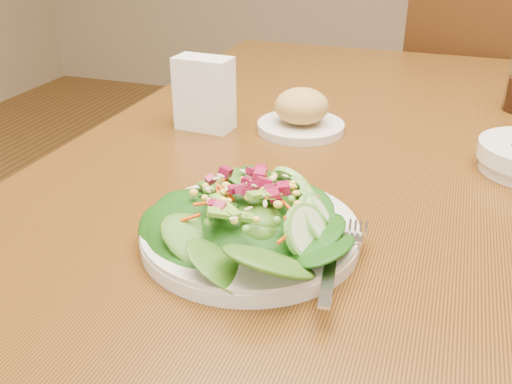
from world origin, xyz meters
TOP-DOWN VIEW (x-y plane):
  - dining_table at (0.00, 0.00)m, footprint 0.90×1.40m
  - chair_far at (0.22, 0.88)m, footprint 0.52×0.52m
  - salad_plate at (-0.06, -0.33)m, footprint 0.26×0.25m
  - bread_plate at (-0.11, 0.04)m, footprint 0.15×0.15m
  - napkin_holder at (-0.27, -0.00)m, footprint 0.10×0.06m

SIDE VIEW (x-z plane):
  - chair_far at x=0.22m, z-range 0.03..0.95m
  - dining_table at x=0.00m, z-range 0.27..1.02m
  - salad_plate at x=-0.06m, z-range 0.74..0.81m
  - bread_plate at x=-0.11m, z-range 0.74..0.82m
  - napkin_holder at x=-0.27m, z-range 0.75..0.88m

